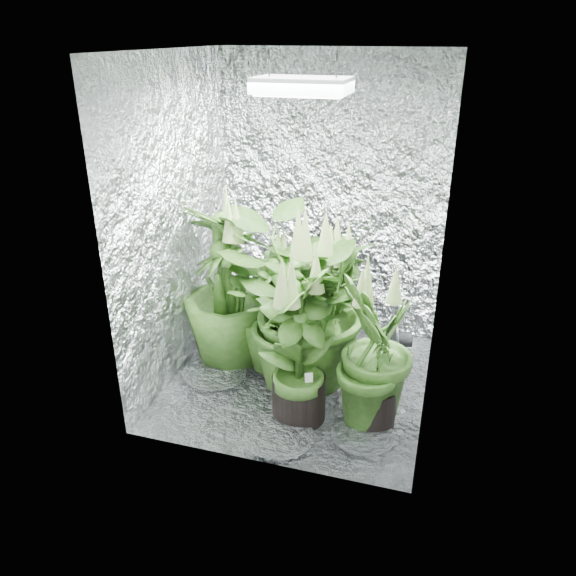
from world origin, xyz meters
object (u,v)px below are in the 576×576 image
at_px(plant_b, 335,287).
at_px(plant_g, 375,354).
at_px(plant_e, 304,307).
at_px(plant_c, 331,305).
at_px(grow_lamp, 302,86).
at_px(plant_f, 299,347).
at_px(plant_h, 277,311).
at_px(plant_a, 296,295).
at_px(circulation_fan, 398,346).
at_px(plant_d, 228,287).

xyz_separation_m(plant_b, plant_g, (0.42, -0.90, 0.04)).
relative_size(plant_e, plant_g, 1.33).
height_order(plant_c, plant_e, plant_e).
distance_m(grow_lamp, plant_e, 1.26).
relative_size(plant_f, plant_h, 1.11).
bearing_deg(plant_h, plant_f, -59.34).
bearing_deg(plant_a, circulation_fan, 0.52).
height_order(plant_e, plant_f, plant_e).
height_order(plant_d, plant_h, plant_d).
distance_m(plant_a, circulation_fan, 0.77).
bearing_deg(grow_lamp, plant_h, 151.29).
xyz_separation_m(plant_d, plant_e, (0.56, -0.17, 0.02)).
xyz_separation_m(plant_d, plant_h, (0.34, -0.01, -0.12)).
bearing_deg(plant_c, grow_lamp, -108.67).
bearing_deg(grow_lamp, plant_f, -75.03).
relative_size(plant_e, plant_h, 1.40).
xyz_separation_m(grow_lamp, plant_h, (-0.18, 0.10, -1.39)).
relative_size(plant_c, plant_g, 0.86).
distance_m(plant_b, plant_g, 0.99).
bearing_deg(plant_f, plant_b, 90.06).
bearing_deg(plant_a, plant_d, -149.51).
bearing_deg(plant_a, plant_f, -72.89).
height_order(grow_lamp, plant_h, grow_lamp).
bearing_deg(plant_b, circulation_fan, -26.47).
height_order(plant_d, plant_g, plant_d).
height_order(plant_a, plant_b, plant_a).
xyz_separation_m(grow_lamp, plant_g, (0.52, -0.31, -1.36)).
xyz_separation_m(plant_c, plant_f, (-0.02, -0.73, 0.08)).
height_order(plant_a, plant_d, plant_d).
bearing_deg(circulation_fan, plant_e, -158.66).
bearing_deg(plant_g, plant_d, 158.37).
bearing_deg(plant_f, circulation_fan, 55.77).
distance_m(plant_e, plant_g, 0.55).
xyz_separation_m(plant_c, plant_d, (-0.64, -0.25, 0.16)).
height_order(plant_b, plant_e, plant_e).
bearing_deg(plant_d, plant_a, 30.49).
distance_m(plant_a, plant_c, 0.25).
distance_m(plant_e, plant_f, 0.33).
distance_m(plant_b, plant_e, 0.68).
bearing_deg(plant_f, plant_h, 120.66).
xyz_separation_m(plant_a, plant_f, (0.22, -0.71, 0.03)).
height_order(plant_c, plant_g, plant_g).
bearing_deg(plant_c, plant_b, 95.57).
height_order(plant_e, plant_h, plant_e).
relative_size(plant_b, plant_e, 0.69).
bearing_deg(plant_g, circulation_fan, 83.55).
bearing_deg(plant_f, plant_a, 107.11).
bearing_deg(plant_d, plant_e, -16.70).
bearing_deg(grow_lamp, plant_e, -58.38).
distance_m(plant_c, plant_f, 0.74).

